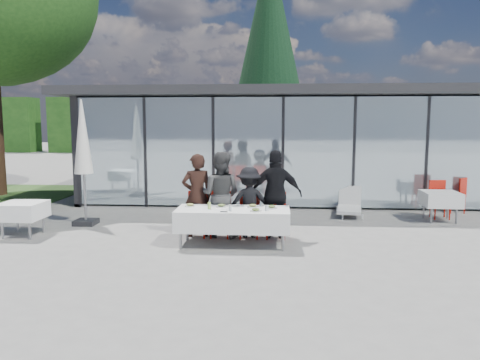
# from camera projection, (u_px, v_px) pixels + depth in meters

# --- Properties ---
(ground) EXTENTS (90.00, 90.00, 0.00)m
(ground) POSITION_uv_depth(u_px,v_px,m) (233.00, 248.00, 9.26)
(ground) COLOR gray
(ground) RESTS_ON ground
(pavilion) EXTENTS (14.80, 8.80, 3.44)m
(pavilion) POSITION_uv_depth(u_px,v_px,m) (308.00, 131.00, 16.92)
(pavilion) COLOR gray
(pavilion) RESTS_ON ground
(treeline) EXTENTS (62.50, 2.00, 4.40)m
(treeline) POSITION_uv_depth(u_px,v_px,m) (240.00, 125.00, 36.84)
(treeline) COLOR #183D13
(treeline) RESTS_ON ground
(dining_table) EXTENTS (2.26, 0.96, 0.75)m
(dining_table) POSITION_uv_depth(u_px,v_px,m) (233.00, 219.00, 9.36)
(dining_table) COLOR white
(dining_table) RESTS_ON ground
(diner_a) EXTENTS (0.81, 0.81, 1.80)m
(diner_a) POSITION_uv_depth(u_px,v_px,m) (197.00, 195.00, 10.08)
(diner_a) COLOR black
(diner_a) RESTS_ON ground
(diner_chair_a) EXTENTS (0.44, 0.44, 0.97)m
(diner_chair_a) POSITION_uv_depth(u_px,v_px,m) (198.00, 211.00, 10.17)
(diner_chair_a) COLOR red
(diner_chair_a) RESTS_ON ground
(diner_b) EXTENTS (1.05, 1.05, 1.84)m
(diner_b) POSITION_uv_depth(u_px,v_px,m) (220.00, 195.00, 10.04)
(diner_b) COLOR #4A4A4A
(diner_b) RESTS_ON ground
(diner_chair_b) EXTENTS (0.44, 0.44, 0.97)m
(diner_chair_b) POSITION_uv_depth(u_px,v_px,m) (221.00, 212.00, 10.13)
(diner_chair_b) COLOR red
(diner_chair_b) RESTS_ON ground
(diner_c) EXTENTS (1.10, 1.10, 1.52)m
(diner_c) POSITION_uv_depth(u_px,v_px,m) (249.00, 202.00, 10.01)
(diner_c) COLOR black
(diner_c) RESTS_ON ground
(diner_chair_c) EXTENTS (0.44, 0.44, 0.97)m
(diner_chair_c) POSITION_uv_depth(u_px,v_px,m) (249.00, 212.00, 10.08)
(diner_chair_c) COLOR red
(diner_chair_c) RESTS_ON ground
(diner_d) EXTENTS (1.12, 1.12, 1.88)m
(diner_d) POSITION_uv_depth(u_px,v_px,m) (276.00, 194.00, 9.95)
(diner_d) COLOR black
(diner_d) RESTS_ON ground
(diner_chair_d) EXTENTS (0.44, 0.44, 0.97)m
(diner_chair_d) POSITION_uv_depth(u_px,v_px,m) (276.00, 213.00, 10.04)
(diner_chair_d) COLOR red
(diner_chair_d) RESTS_ON ground
(plate_a) EXTENTS (0.23, 0.23, 0.07)m
(plate_a) POSITION_uv_depth(u_px,v_px,m) (190.00, 205.00, 9.57)
(plate_a) COLOR white
(plate_a) RESTS_ON dining_table
(plate_b) EXTENTS (0.23, 0.23, 0.07)m
(plate_b) POSITION_uv_depth(u_px,v_px,m) (221.00, 206.00, 9.51)
(plate_b) COLOR white
(plate_b) RESTS_ON dining_table
(plate_c) EXTENTS (0.23, 0.23, 0.07)m
(plate_c) POSITION_uv_depth(u_px,v_px,m) (253.00, 206.00, 9.49)
(plate_c) COLOR white
(plate_c) RESTS_ON dining_table
(plate_d) EXTENTS (0.23, 0.23, 0.07)m
(plate_d) POSITION_uv_depth(u_px,v_px,m) (272.00, 207.00, 9.38)
(plate_d) COLOR white
(plate_d) RESTS_ON dining_table
(plate_extra) EXTENTS (0.23, 0.23, 0.07)m
(plate_extra) POSITION_uv_depth(u_px,v_px,m) (256.00, 210.00, 9.05)
(plate_extra) COLOR white
(plate_extra) RESTS_ON dining_table
(juice_bottle) EXTENTS (0.06, 0.06, 0.14)m
(juice_bottle) POSITION_uv_depth(u_px,v_px,m) (209.00, 206.00, 9.29)
(juice_bottle) COLOR #9CC753
(juice_bottle) RESTS_ON dining_table
(drinking_glasses) EXTENTS (0.78, 0.11, 0.10)m
(drinking_glasses) POSITION_uv_depth(u_px,v_px,m) (249.00, 208.00, 9.11)
(drinking_glasses) COLOR silver
(drinking_glasses) RESTS_ON dining_table
(folded_eyeglasses) EXTENTS (0.14, 0.03, 0.01)m
(folded_eyeglasses) POSITION_uv_depth(u_px,v_px,m) (224.00, 212.00, 8.99)
(folded_eyeglasses) COLOR black
(folded_eyeglasses) RESTS_ON dining_table
(spare_table_left) EXTENTS (0.86, 0.86, 0.74)m
(spare_table_left) POSITION_uv_depth(u_px,v_px,m) (23.00, 211.00, 10.15)
(spare_table_left) COLOR white
(spare_table_left) RESTS_ON ground
(spare_table_right) EXTENTS (0.86, 0.86, 0.74)m
(spare_table_right) POSITION_uv_depth(u_px,v_px,m) (440.00, 199.00, 11.67)
(spare_table_right) COLOR white
(spare_table_right) RESTS_ON ground
(spare_chair_a) EXTENTS (0.50, 0.50, 0.97)m
(spare_chair_a) POSITION_uv_depth(u_px,v_px,m) (439.00, 197.00, 12.05)
(spare_chair_a) COLOR red
(spare_chair_a) RESTS_ON ground
(spare_chair_b) EXTENTS (0.62, 0.62, 0.97)m
(spare_chair_b) POSITION_uv_depth(u_px,v_px,m) (459.00, 193.00, 12.71)
(spare_chair_b) COLOR red
(spare_chair_b) RESTS_ON ground
(market_umbrella) EXTENTS (0.50, 0.50, 3.00)m
(market_umbrella) POSITION_uv_depth(u_px,v_px,m) (83.00, 144.00, 11.08)
(market_umbrella) COLOR black
(market_umbrella) RESTS_ON ground
(lounger) EXTENTS (0.82, 1.41, 0.72)m
(lounger) POSITION_uv_depth(u_px,v_px,m) (349.00, 205.00, 12.54)
(lounger) COLOR silver
(lounger) RESTS_ON ground
(conifer_tree) EXTENTS (4.00, 4.00, 10.50)m
(conifer_tree) POSITION_uv_depth(u_px,v_px,m) (269.00, 44.00, 21.34)
(conifer_tree) COLOR #382316
(conifer_tree) RESTS_ON ground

